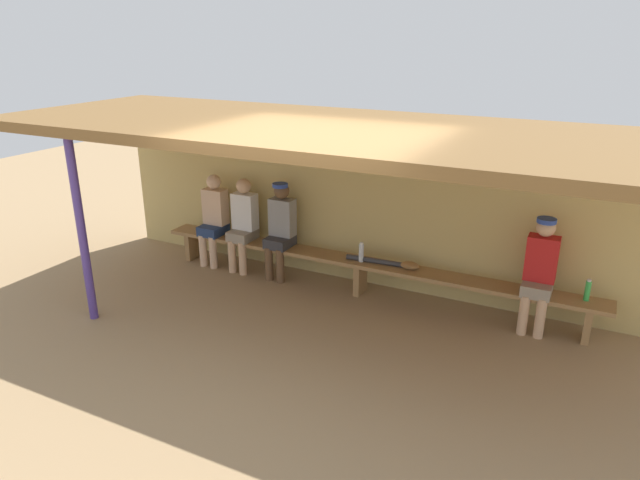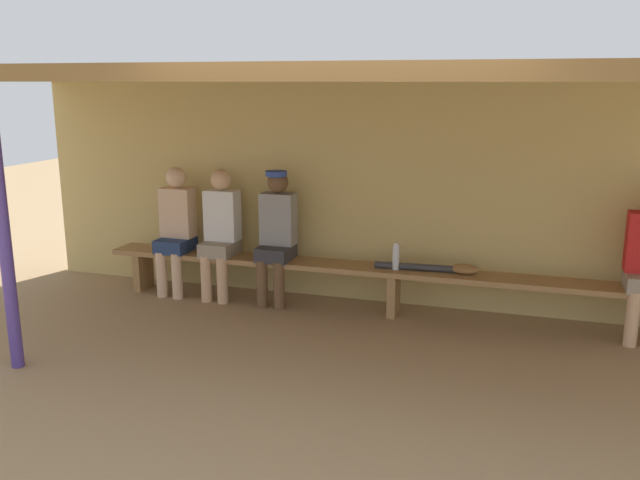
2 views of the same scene
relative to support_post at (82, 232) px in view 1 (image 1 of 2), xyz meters
The scene contains 13 objects.
ground_plane 2.87m from the support_post, 11.97° to the left, with size 24.00×24.00×0.00m, color #9E7F59.
back_wall 3.64m from the support_post, 44.50° to the left, with size 8.00×0.20×2.20m, color tan.
dugout_roof 3.10m from the support_post, 25.72° to the left, with size 8.00×2.80×0.12m, color brown.
support_post is the anchor object (origin of this frame).
bench 3.41m from the support_post, 38.99° to the left, with size 6.00×0.36×0.46m.
player_middle 2.27m from the support_post, 69.67° to the left, with size 0.34×0.42×1.34m.
player_in_white 5.22m from the support_post, 23.80° to the left, with size 0.34×0.42×1.34m.
player_leftmost 2.55m from the support_post, 56.47° to the left, with size 0.34×0.42×1.34m.
player_with_sunglasses 2.15m from the support_post, 82.77° to the left, with size 0.34×0.42×1.34m.
water_bottle_orange 3.37m from the support_post, 38.42° to the left, with size 0.07×0.07×0.26m.
water_bottle_green 5.73m from the support_post, 22.06° to the left, with size 0.06×0.06×0.25m.
baseball_glove_worn 3.93m from the support_post, 33.08° to the left, with size 0.24×0.17×0.09m, color olive.
baseball_bat 3.58m from the support_post, 36.58° to the left, with size 0.07×0.07×0.84m, color #333338.
Camera 1 is at (2.66, -4.90, 3.28)m, focal length 32.43 mm.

